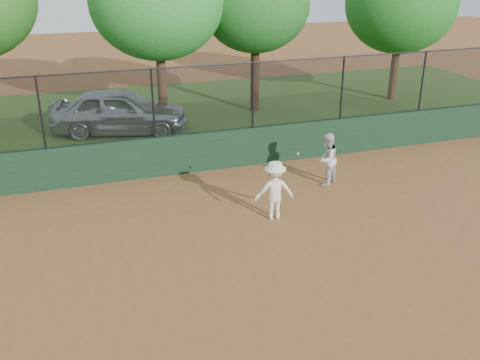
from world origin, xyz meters
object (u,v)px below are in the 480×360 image
object	(u,v)px
tree_3	(256,5)
tree_4	(402,4)
player_main	(274,190)
tree_2	(157,1)
parked_car	(120,111)
player_second	(327,159)

from	to	relation	value
tree_3	tree_4	xyz separation A→B (m)	(6.60, -0.16, -0.11)
player_main	tree_2	bearing A→B (deg)	95.71
parked_car	tree_2	size ratio (longest dim) A/B	0.73
tree_4	parked_car	bearing A→B (deg)	-174.61
tree_3	tree_4	world-z (taller)	tree_4
player_second	tree_4	size ratio (longest dim) A/B	0.24
tree_4	player_main	bearing A→B (deg)	-135.70
parked_car	player_second	world-z (taller)	parked_car
player_main	parked_car	bearing A→B (deg)	108.25
player_second	tree_2	xyz separation A→B (m)	(-3.14, 7.73, 3.76)
player_main	tree_4	bearing A→B (deg)	44.30
player_main	tree_3	distance (m)	10.59
player_main	tree_2	distance (m)	10.03
player_second	tree_3	xyz separation A→B (m)	(0.79, 8.01, 3.52)
tree_2	tree_4	bearing A→B (deg)	0.65
player_main	tree_4	xyz separation A→B (m)	(9.60, 9.37, 3.41)
player_second	player_main	bearing A→B (deg)	-0.69
player_main	tree_4	size ratio (longest dim) A/B	0.29
tree_3	tree_2	bearing A→B (deg)	-175.97
parked_car	tree_4	bearing A→B (deg)	-67.98
player_second	tree_3	bearing A→B (deg)	-130.86
tree_2	tree_3	bearing A→B (deg)	4.03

